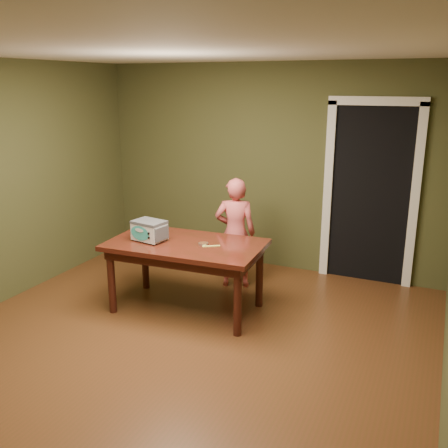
# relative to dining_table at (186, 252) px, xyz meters

# --- Properties ---
(floor) EXTENTS (5.00, 5.00, 0.00)m
(floor) POSITION_rel_dining_table_xyz_m (0.29, -0.83, -0.65)
(floor) COLOR #552E18
(floor) RESTS_ON ground
(room_shell) EXTENTS (4.52, 5.02, 2.61)m
(room_shell) POSITION_rel_dining_table_xyz_m (0.29, -0.83, 1.06)
(room_shell) COLOR #424424
(room_shell) RESTS_ON ground
(doorway) EXTENTS (1.10, 0.66, 2.25)m
(doorway) POSITION_rel_dining_table_xyz_m (1.59, 1.95, 0.41)
(doorway) COLOR black
(doorway) RESTS_ON ground
(dining_table) EXTENTS (1.65, 0.99, 0.75)m
(dining_table) POSITION_rel_dining_table_xyz_m (0.00, 0.00, 0.00)
(dining_table) COLOR #37170C
(dining_table) RESTS_ON floor
(toy_oven) EXTENTS (0.38, 0.28, 0.22)m
(toy_oven) POSITION_rel_dining_table_xyz_m (-0.38, -0.10, 0.22)
(toy_oven) COLOR #4C4F54
(toy_oven) RESTS_ON dining_table
(baking_pan) EXTENTS (0.10, 0.10, 0.02)m
(baking_pan) POSITION_rel_dining_table_xyz_m (0.20, 0.01, 0.11)
(baking_pan) COLOR silver
(baking_pan) RESTS_ON dining_table
(spatula) EXTENTS (0.17, 0.12, 0.01)m
(spatula) POSITION_rel_dining_table_xyz_m (0.30, -0.00, 0.10)
(spatula) COLOR #DCDB5F
(spatula) RESTS_ON dining_table
(child) EXTENTS (0.55, 0.45, 1.31)m
(child) POSITION_rel_dining_table_xyz_m (0.21, 0.82, 0.00)
(child) COLOR #D55759
(child) RESTS_ON floor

